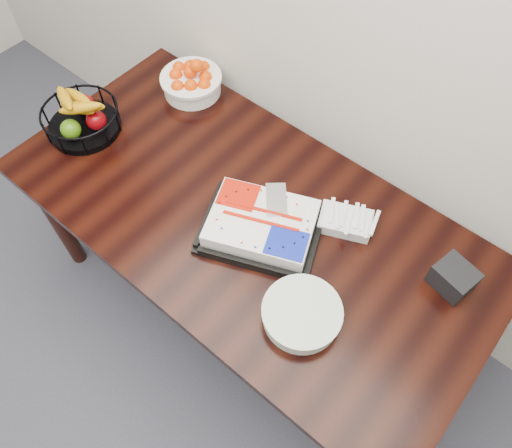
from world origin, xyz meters
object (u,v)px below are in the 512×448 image
Objects in this scene: cake_tray at (262,225)px; fruit_basket at (81,118)px; tangerine_bowl at (191,78)px; plate_stack at (302,314)px; table at (247,227)px; napkin_box at (453,278)px.

fruit_basket is (-0.85, -0.08, 0.03)m from cake_tray.
tangerine_bowl reaches higher than plate_stack.
plate_stack is at bearing -28.28° from tangerine_bowl.
cake_tray is at bearing -27.71° from tangerine_bowl.
table is 14.42× the size of napkin_box.
cake_tray is 0.65m from napkin_box.
tangerine_bowl is at bearing 151.72° from plate_stack.
napkin_box is (1.45, 0.32, -0.02)m from fruit_basket.
fruit_basket is 1.16m from plate_stack.
napkin_box is (0.69, 0.22, 0.13)m from table.
napkin_box reaches higher than table.
fruit_basket reaches higher than napkin_box.
napkin_box reaches higher than cake_tray.
cake_tray is 1.93× the size of tangerine_bowl.
table is at bearing 153.78° from plate_stack.
table is at bearing 166.61° from cake_tray.
plate_stack reaches higher than table.
tangerine_bowl is 0.85× the size of fruit_basket.
fruit_basket is (-0.76, -0.10, 0.15)m from table.
tangerine_bowl is 0.47m from fruit_basket.
tangerine_bowl is 1.11m from plate_stack.
fruit_basket is (-0.18, -0.44, -0.00)m from tangerine_bowl.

